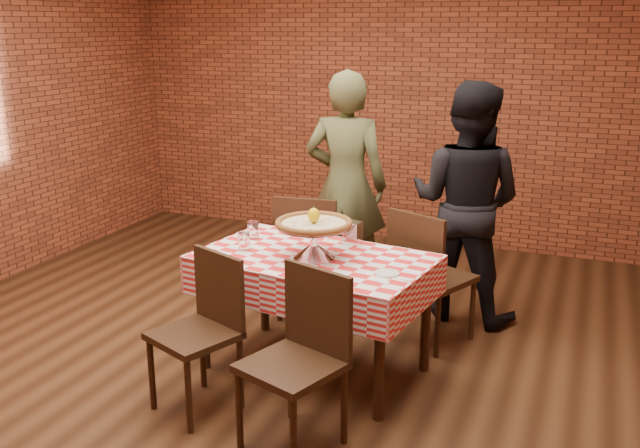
# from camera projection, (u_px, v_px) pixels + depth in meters

# --- Properties ---
(ground) EXTENTS (6.00, 6.00, 0.00)m
(ground) POSITION_uv_depth(u_px,v_px,m) (260.00, 363.00, 4.55)
(ground) COLOR black
(ground) RESTS_ON ground
(back_wall) EXTENTS (5.50, 0.00, 5.50)m
(back_wall) POSITION_uv_depth(u_px,v_px,m) (393.00, 95.00, 6.83)
(back_wall) COLOR brown
(back_wall) RESTS_ON ground
(table) EXTENTS (1.49, 1.03, 0.75)m
(table) POSITION_uv_depth(u_px,v_px,m) (314.00, 314.00, 4.38)
(table) COLOR #352112
(table) RESTS_ON ground
(tablecloth) EXTENTS (1.53, 1.07, 0.24)m
(tablecloth) POSITION_uv_depth(u_px,v_px,m) (314.00, 274.00, 4.31)
(tablecloth) COLOR red
(tablecloth) RESTS_ON table
(pizza_stand) EXTENTS (0.62, 0.62, 0.20)m
(pizza_stand) POSITION_uv_depth(u_px,v_px,m) (314.00, 241.00, 4.22)
(pizza_stand) COLOR silver
(pizza_stand) RESTS_ON tablecloth
(pizza) EXTENTS (0.63, 0.63, 0.03)m
(pizza) POSITION_uv_depth(u_px,v_px,m) (314.00, 224.00, 4.19)
(pizza) COLOR beige
(pizza) RESTS_ON pizza_stand
(lemon) EXTENTS (0.10, 0.10, 0.09)m
(lemon) POSITION_uv_depth(u_px,v_px,m) (314.00, 215.00, 4.17)
(lemon) COLOR yellow
(lemon) RESTS_ON pizza
(water_glass_left) EXTENTS (0.08, 0.08, 0.11)m
(water_glass_left) POSITION_uv_depth(u_px,v_px,m) (244.00, 242.00, 4.36)
(water_glass_left) COLOR white
(water_glass_left) RESTS_ON tablecloth
(water_glass_right) EXTENTS (0.08, 0.08, 0.11)m
(water_glass_right) POSITION_uv_depth(u_px,v_px,m) (253.00, 230.00, 4.61)
(water_glass_right) COLOR white
(water_glass_right) RESTS_ON tablecloth
(side_plate) EXTENTS (0.16, 0.16, 0.01)m
(side_plate) POSITION_uv_depth(u_px,v_px,m) (387.00, 273.00, 3.96)
(side_plate) COLOR white
(side_plate) RESTS_ON tablecloth
(sweetener_packet_a) EXTENTS (0.05, 0.04, 0.00)m
(sweetener_packet_a) POSITION_uv_depth(u_px,v_px,m) (385.00, 283.00, 3.82)
(sweetener_packet_a) COLOR white
(sweetener_packet_a) RESTS_ON tablecloth
(sweetener_packet_b) EXTENTS (0.06, 0.06, 0.00)m
(sweetener_packet_b) POSITION_uv_depth(u_px,v_px,m) (406.00, 279.00, 3.87)
(sweetener_packet_b) COLOR white
(sweetener_packet_b) RESTS_ON tablecloth
(condiment_caddy) EXTENTS (0.12, 0.11, 0.15)m
(condiment_caddy) POSITION_uv_depth(u_px,v_px,m) (353.00, 233.00, 4.47)
(condiment_caddy) COLOR silver
(condiment_caddy) RESTS_ON tablecloth
(chair_near_left) EXTENTS (0.54, 0.54, 0.89)m
(chair_near_left) POSITION_uv_depth(u_px,v_px,m) (194.00, 336.00, 3.90)
(chair_near_left) COLOR #352112
(chair_near_left) RESTS_ON ground
(chair_near_right) EXTENTS (0.57, 0.57, 0.92)m
(chair_near_right) POSITION_uv_depth(u_px,v_px,m) (291.00, 365.00, 3.54)
(chair_near_right) COLOR #352112
(chair_near_right) RESTS_ON ground
(chair_far_left) EXTENTS (0.51, 0.51, 0.94)m
(chair_far_left) POSITION_uv_depth(u_px,v_px,m) (313.00, 254.00, 5.22)
(chair_far_left) COLOR #352112
(chair_far_left) RESTS_ON ground
(chair_far_right) EXTENTS (0.61, 0.61, 0.94)m
(chair_far_right) POSITION_uv_depth(u_px,v_px,m) (433.00, 275.00, 4.78)
(chair_far_right) COLOR #352112
(chair_far_right) RESTS_ON ground
(diner_olive) EXTENTS (0.70, 0.50, 1.79)m
(diner_olive) POSITION_uv_depth(u_px,v_px,m) (346.00, 185.00, 5.52)
(diner_olive) COLOR #4F5430
(diner_olive) RESTS_ON ground
(diner_black) EXTENTS (0.94, 0.79, 1.74)m
(diner_black) POSITION_uv_depth(u_px,v_px,m) (466.00, 203.00, 5.08)
(diner_black) COLOR black
(diner_black) RESTS_ON ground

